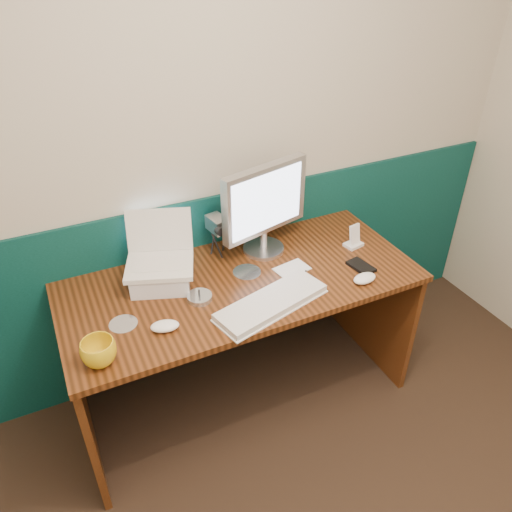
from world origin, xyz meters
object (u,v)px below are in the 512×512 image
desk (243,341)px  monitor (264,208)px  mug (99,352)px  camcorder (218,236)px  keyboard (271,303)px  laptop (157,245)px

desk → monitor: 0.66m
mug → camcorder: bearing=36.3°
mug → camcorder: (0.66, 0.48, 0.05)m
desk → keyboard: 0.45m
monitor → keyboard: (-0.16, -0.40, -0.22)m
laptop → keyboard: laptop is taller
monitor → desk: bearing=-152.3°
laptop → keyboard: 0.54m
laptop → mug: size_ratio=2.24×
mug → monitor: bearing=25.9°
desk → keyboard: size_ratio=3.23×
desk → camcorder: camcorder is taller
keyboard → laptop: bearing=122.5°
camcorder → mug: bearing=-153.8°
keyboard → desk: bearing=85.1°
mug → keyboard: bearing=1.7°
keyboard → mug: 0.71m
mug → desk: bearing=19.8°
laptop → desk: bearing=-0.4°
keyboard → mug: mug is taller
keyboard → monitor: bearing=53.6°
keyboard → camcorder: (-0.05, 0.46, 0.09)m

